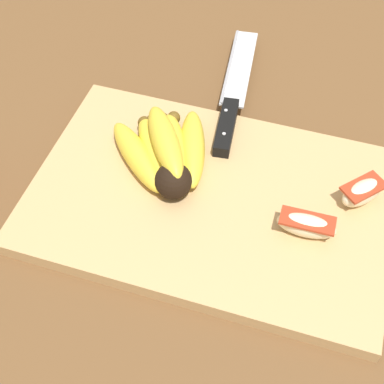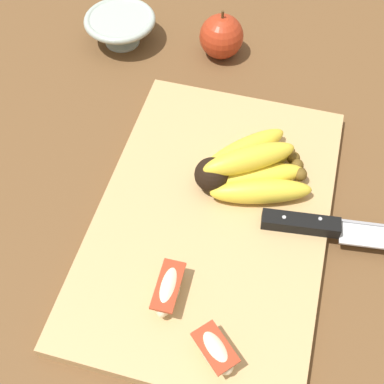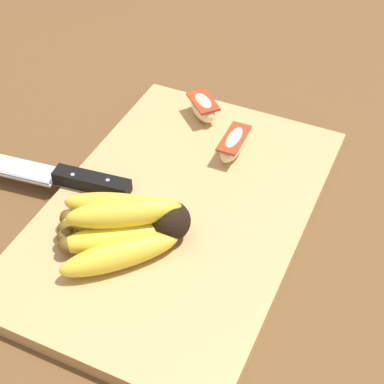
% 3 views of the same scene
% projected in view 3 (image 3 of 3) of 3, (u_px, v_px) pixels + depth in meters
% --- Properties ---
extents(ground_plane, '(6.00, 6.00, 0.00)m').
position_uv_depth(ground_plane, '(165.00, 227.00, 0.74)').
color(ground_plane, brown).
extents(cutting_board, '(0.45, 0.30, 0.02)m').
position_uv_depth(cutting_board, '(178.00, 214.00, 0.74)').
color(cutting_board, tan).
rests_on(cutting_board, ground_plane).
extents(banana_bunch, '(0.16, 0.16, 0.06)m').
position_uv_depth(banana_bunch, '(125.00, 226.00, 0.68)').
color(banana_bunch, black).
rests_on(banana_bunch, cutting_board).
extents(chefs_knife, '(0.06, 0.28, 0.02)m').
position_uv_depth(chefs_knife, '(57.00, 175.00, 0.76)').
color(chefs_knife, silver).
rests_on(chefs_knife, cutting_board).
extents(apple_wedge_near, '(0.07, 0.03, 0.03)m').
position_uv_depth(apple_wedge_near, '(234.00, 144.00, 0.79)').
color(apple_wedge_near, beige).
rests_on(apple_wedge_near, cutting_board).
extents(apple_wedge_middle, '(0.06, 0.06, 0.03)m').
position_uv_depth(apple_wedge_middle, '(203.00, 107.00, 0.85)').
color(apple_wedge_middle, beige).
rests_on(apple_wedge_middle, cutting_board).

